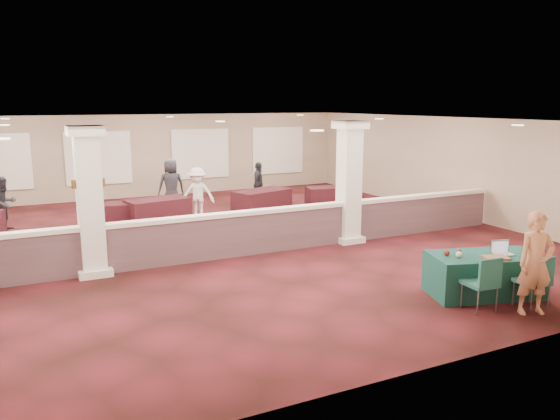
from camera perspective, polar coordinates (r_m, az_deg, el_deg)
name	(u,v)px	position (r m, az deg, el deg)	size (l,w,h in m)	color
ground	(223,241)	(14.77, -6.00, -3.25)	(16.00, 16.00, 0.00)	#4E131A
wall_back	(152,156)	(22.10, -13.28, 5.54)	(16.00, 0.04, 3.20)	gray
wall_front	(427,260)	(7.60, 15.09, -5.09)	(16.00, 0.04, 3.20)	gray
wall_right	(453,167)	(18.73, 17.60, 4.34)	(0.04, 16.00, 3.20)	gray
ceiling	(220,121)	(14.31, -6.26, 9.24)	(16.00, 16.00, 0.02)	white
partition_wall	(244,232)	(13.28, -3.81, -2.35)	(15.60, 0.28, 1.10)	#503638
column_left	(90,200)	(12.21, -19.27, 0.95)	(0.72, 0.72, 3.20)	white
column_right	(349,181)	(14.45, 7.22, 3.02)	(0.72, 0.72, 3.20)	white
sconce_left	(74,184)	(12.12, -20.69, 2.53)	(0.12, 0.12, 0.18)	brown
sconce_right	(102,183)	(12.19, -18.07, 2.74)	(0.12, 0.12, 0.18)	brown
near_table	(484,275)	(11.32, 20.54, -6.34)	(2.09, 1.05, 0.80)	#0F3A31
conf_chair_main	(537,278)	(10.85, 25.24, -6.43)	(0.53, 0.54, 1.00)	#1D5749
conf_chair_side	(484,280)	(10.34, 20.55, -6.83)	(0.54, 0.55, 1.02)	#1D5749
woman	(536,263)	(10.54, 25.14, -5.07)	(0.66, 0.44, 1.83)	#F4AC6A
far_table_front_center	(158,211)	(17.22, -12.63, -0.09)	(1.86, 0.93, 0.76)	black
far_table_front_right	(262,201)	(18.32, -1.91, 0.90)	(1.93, 0.97, 0.78)	black
far_table_back_center	(124,214)	(17.23, -15.98, -0.38)	(1.67, 0.84, 0.68)	black
far_table_back_right	(330,196)	(19.78, 5.21, 1.46)	(1.65, 0.83, 0.67)	black
attendee_a	(4,204)	(17.70, -26.85, 0.60)	(0.76, 0.42, 1.57)	black
attendee_b	(198,194)	(17.47, -8.60, 1.71)	(1.06, 0.48, 1.65)	silver
attendee_c	(258,184)	(19.61, -2.27, 2.73)	(0.92, 0.44, 1.57)	black
attendee_d	(171,185)	(18.82, -11.30, 2.54)	(0.89, 0.48, 1.81)	black
laptop_base	(503,254)	(11.33, 22.27, -4.29)	(0.36, 0.25, 0.02)	silver
laptop_screen	(500,246)	(11.41, 21.99, -3.49)	(0.36, 0.01, 0.24)	silver
screen_glow	(500,247)	(11.40, 22.01, -3.58)	(0.33, 0.00, 0.21)	#B0BFD3
knitting	(496,258)	(11.01, 21.65, -4.65)	(0.44, 0.33, 0.03)	#C95B20
yarn_cream	(459,255)	(10.82, 18.20, -4.44)	(0.12, 0.12, 0.12)	beige
yarn_red	(447,253)	(10.89, 17.03, -4.30)	(0.11, 0.11, 0.11)	maroon
yarn_grey	(458,251)	(11.08, 18.13, -4.10)	(0.11, 0.11, 0.11)	#4C4C51
scissors	(529,257)	(11.34, 24.60, -4.49)	(0.13, 0.03, 0.01)	red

